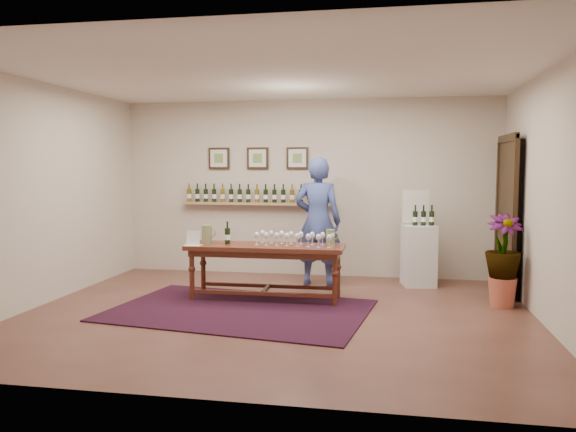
% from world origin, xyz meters
% --- Properties ---
extents(ground, '(6.00, 6.00, 0.00)m').
position_xyz_m(ground, '(0.00, 0.00, 0.00)').
color(ground, '#4F2B22').
rests_on(ground, ground).
extents(room_shell, '(6.00, 6.00, 6.00)m').
position_xyz_m(room_shell, '(2.11, 1.86, 1.12)').
color(room_shell, beige).
rests_on(room_shell, ground).
extents(rug, '(3.29, 2.42, 0.02)m').
position_xyz_m(rug, '(-0.47, 0.07, 0.01)').
color(rug, '#410B11').
rests_on(rug, ground).
extents(tasting_table, '(2.05, 0.67, 0.73)m').
position_xyz_m(tasting_table, '(-0.28, 0.70, 0.62)').
color(tasting_table, '#4A1D12').
rests_on(tasting_table, ground).
extents(table_glasses, '(1.30, 0.43, 0.18)m').
position_xyz_m(table_glasses, '(0.09, 0.74, 0.81)').
color(table_glasses, silver).
rests_on(table_glasses, tasting_table).
extents(table_bottles, '(0.26, 0.17, 0.27)m').
position_xyz_m(table_bottles, '(-0.79, 0.74, 0.86)').
color(table_bottles, black).
rests_on(table_bottles, tasting_table).
extents(pitcher_left, '(0.17, 0.17, 0.24)m').
position_xyz_m(pitcher_left, '(-1.08, 0.72, 0.85)').
color(pitcher_left, olive).
rests_on(pitcher_left, tasting_table).
extents(pitcher_right, '(0.14, 0.14, 0.21)m').
position_xyz_m(pitcher_right, '(0.56, 0.82, 0.83)').
color(pitcher_right, olive).
rests_on(pitcher_right, tasting_table).
extents(menu_card, '(0.22, 0.16, 0.19)m').
position_xyz_m(menu_card, '(-1.20, 0.50, 0.82)').
color(menu_card, silver).
rests_on(menu_card, tasting_table).
extents(display_pedestal, '(0.53, 0.53, 0.89)m').
position_xyz_m(display_pedestal, '(1.74, 1.96, 0.45)').
color(display_pedestal, silver).
rests_on(display_pedestal, ground).
extents(pedestal_bottles, '(0.30, 0.13, 0.29)m').
position_xyz_m(pedestal_bottles, '(1.79, 1.92, 1.04)').
color(pedestal_bottles, black).
rests_on(pedestal_bottles, display_pedestal).
extents(info_sign, '(0.39, 0.10, 0.54)m').
position_xyz_m(info_sign, '(1.68, 2.06, 1.16)').
color(info_sign, silver).
rests_on(info_sign, display_pedestal).
extents(potted_plant, '(0.62, 0.62, 1.00)m').
position_xyz_m(potted_plant, '(2.70, 0.85, 0.59)').
color(potted_plant, '#B3553B').
rests_on(potted_plant, ground).
extents(person, '(0.71, 0.48, 1.89)m').
position_xyz_m(person, '(0.27, 1.75, 0.94)').
color(person, '#374683').
rests_on(person, ground).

